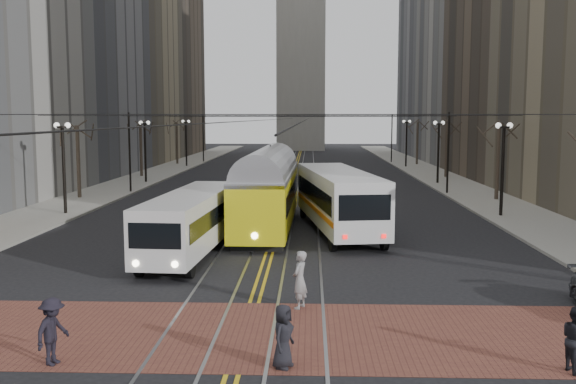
# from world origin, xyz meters

# --- Properties ---
(ground) EXTENTS (260.00, 260.00, 0.00)m
(ground) POSITION_xyz_m (0.00, 0.00, 0.00)
(ground) COLOR black
(ground) RESTS_ON ground
(sidewalk_left) EXTENTS (5.00, 140.00, 0.15)m
(sidewalk_left) POSITION_xyz_m (-15.00, 45.00, 0.07)
(sidewalk_left) COLOR gray
(sidewalk_left) RESTS_ON ground
(sidewalk_right) EXTENTS (5.00, 140.00, 0.15)m
(sidewalk_right) POSITION_xyz_m (15.00, 45.00, 0.07)
(sidewalk_right) COLOR gray
(sidewalk_right) RESTS_ON ground
(crosswalk_band) EXTENTS (25.00, 6.00, 0.01)m
(crosswalk_band) POSITION_xyz_m (0.00, -4.00, 0.01)
(crosswalk_band) COLOR brown
(crosswalk_band) RESTS_ON ground
(streetcar_rails) EXTENTS (4.80, 130.00, 0.02)m
(streetcar_rails) POSITION_xyz_m (0.00, 45.00, 0.00)
(streetcar_rails) COLOR gray
(streetcar_rails) RESTS_ON ground
(centre_lines) EXTENTS (0.42, 130.00, 0.01)m
(centre_lines) POSITION_xyz_m (0.00, 45.00, 0.01)
(centre_lines) COLOR gold
(centre_lines) RESTS_ON ground
(building_left_mid) EXTENTS (16.00, 20.00, 34.00)m
(building_left_mid) POSITION_xyz_m (-25.50, 46.00, 17.00)
(building_left_mid) COLOR slate
(building_left_mid) RESTS_ON ground
(building_left_far) EXTENTS (16.00, 20.00, 40.00)m
(building_left_far) POSITION_xyz_m (-25.50, 86.00, 20.00)
(building_left_far) COLOR brown
(building_left_far) RESTS_ON ground
(building_right_mid) EXTENTS (16.00, 20.00, 34.00)m
(building_right_mid) POSITION_xyz_m (25.50, 46.00, 17.00)
(building_right_mid) COLOR brown
(building_right_mid) RESTS_ON ground
(building_right_far) EXTENTS (16.00, 20.00, 40.00)m
(building_right_far) POSITION_xyz_m (25.50, 86.00, 20.00)
(building_right_far) COLOR slate
(building_right_far) RESTS_ON ground
(lamp_posts) EXTENTS (27.60, 57.20, 5.60)m
(lamp_posts) POSITION_xyz_m (-0.00, 28.75, 2.80)
(lamp_posts) COLOR black
(lamp_posts) RESTS_ON ground
(street_trees) EXTENTS (31.68, 53.28, 5.60)m
(street_trees) POSITION_xyz_m (0.00, 35.25, 2.80)
(street_trees) COLOR #382D23
(street_trees) RESTS_ON ground
(trolley_wires) EXTENTS (25.96, 120.00, 6.60)m
(trolley_wires) POSITION_xyz_m (0.00, 34.83, 3.77)
(trolley_wires) COLOR black
(trolley_wires) RESTS_ON ground
(transit_bus) EXTENTS (3.01, 11.25, 2.78)m
(transit_bus) POSITION_xyz_m (-3.50, 6.75, 1.39)
(transit_bus) COLOR silver
(transit_bus) RESTS_ON ground
(streetcar) EXTENTS (2.99, 14.74, 3.46)m
(streetcar) POSITION_xyz_m (-0.50, 13.86, 1.73)
(streetcar) COLOR yellow
(streetcar) RESTS_ON ground
(rear_bus) EXTENTS (4.56, 12.94, 3.31)m
(rear_bus) POSITION_xyz_m (3.38, 12.76, 1.65)
(rear_bus) COLOR silver
(rear_bus) RESTS_ON ground
(cargo_van) EXTENTS (2.21, 5.57, 2.45)m
(cargo_van) POSITION_xyz_m (4.18, 14.01, 1.23)
(cargo_van) COLOR silver
(cargo_van) RESTS_ON ground
(sedan_grey) EXTENTS (2.07, 4.63, 1.54)m
(sedan_grey) POSITION_xyz_m (6.44, 31.27, 0.77)
(sedan_grey) COLOR #44474C
(sedan_grey) RESTS_ON ground
(pedestrian_a) EXTENTS (0.77, 0.92, 1.60)m
(pedestrian_a) POSITION_xyz_m (1.21, -6.50, 0.81)
(pedestrian_a) COLOR black
(pedestrian_a) RESTS_ON crosswalk_band
(pedestrian_b) EXTENTS (0.68, 0.81, 1.89)m
(pedestrian_b) POSITION_xyz_m (1.54, -1.50, 0.96)
(pedestrian_b) COLOR gray
(pedestrian_b) RESTS_ON crosswalk_band
(pedestrian_c) EXTENTS (0.72, 0.87, 1.63)m
(pedestrian_c) POSITION_xyz_m (8.35, -6.50, 0.83)
(pedestrian_c) COLOR black
(pedestrian_c) RESTS_ON crosswalk_band
(pedestrian_d) EXTENTS (0.93, 1.24, 1.71)m
(pedestrian_d) POSITION_xyz_m (-4.57, -6.50, 0.87)
(pedestrian_d) COLOR black
(pedestrian_d) RESTS_ON crosswalk_band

